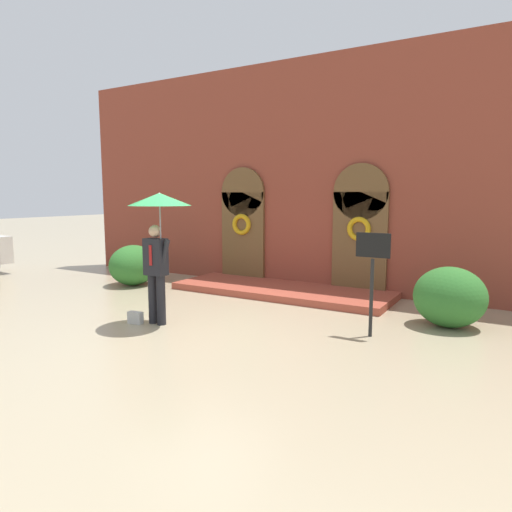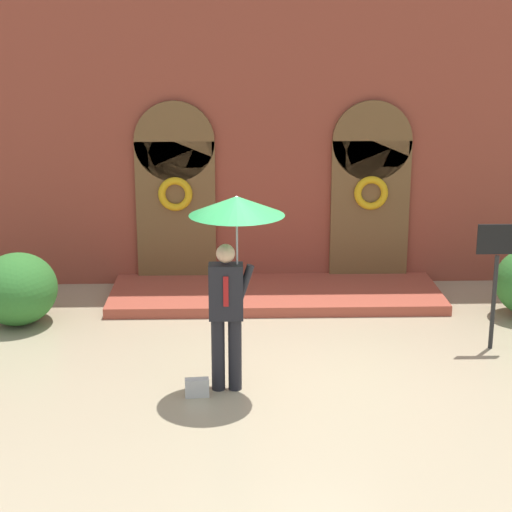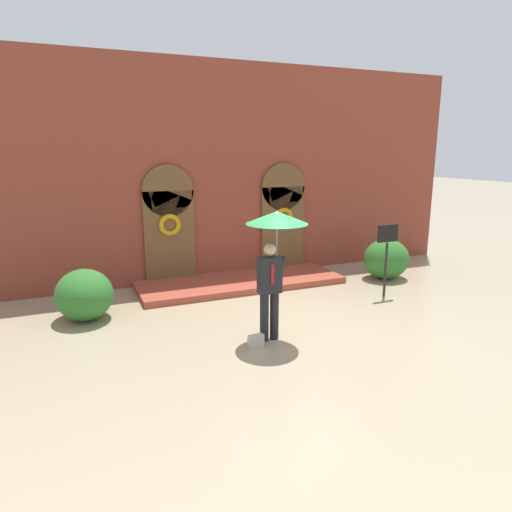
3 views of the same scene
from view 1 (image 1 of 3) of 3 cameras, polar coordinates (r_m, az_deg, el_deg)
ground_plane at (r=8.37m, az=-6.64°, el=-8.53°), size 80.00×80.00×0.00m
building_facade at (r=11.63m, az=5.75°, el=9.33°), size 14.00×2.30×5.60m
person_with_umbrella at (r=8.20m, az=-12.07°, el=4.59°), size 1.10×1.10×2.36m
handbag at (r=8.65m, az=-14.84°, el=-7.47°), size 0.29×0.15×0.22m
sign_post at (r=7.64m, az=14.34°, el=-1.35°), size 0.56×0.06×1.72m
shrub_left at (r=12.24m, az=-15.10°, el=-1.11°), size 1.14×1.29×1.04m
shrub_right at (r=8.77m, az=23.05°, el=-4.74°), size 1.24×1.09×1.07m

